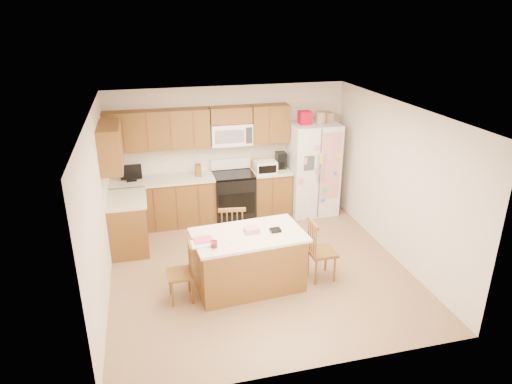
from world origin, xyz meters
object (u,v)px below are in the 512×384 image
object	(u,v)px
refrigerator	(313,168)
windsor_chair_back	(232,236)
stove	(233,195)
island	(249,260)
windsor_chair_right	(320,251)
windsor_chair_left	(182,273)

from	to	relation	value
refrigerator	windsor_chair_back	xyz separation A→B (m)	(-1.93, -1.60, -0.44)
stove	refrigerator	world-z (taller)	refrigerator
island	windsor_chair_right	xyz separation A→B (m)	(1.09, -0.04, 0.02)
island	windsor_chair_right	distance (m)	1.09
windsor_chair_left	refrigerator	bearing A→B (deg)	40.69
stove	windsor_chair_left	world-z (taller)	stove
refrigerator	island	world-z (taller)	refrigerator
windsor_chair_right	stove	bearing A→B (deg)	108.77
windsor_chair_left	windsor_chair_back	world-z (taller)	windsor_chair_back
island	stove	bearing A→B (deg)	83.72
island	windsor_chair_back	distance (m)	0.73
windsor_chair_right	refrigerator	bearing A→B (deg)	72.46
stove	refrigerator	distance (m)	1.63
stove	windsor_chair_back	distance (m)	1.70
stove	windsor_chair_right	bearing A→B (deg)	-71.23
windsor_chair_left	stove	bearing A→B (deg)	63.53
stove	windsor_chair_left	bearing A→B (deg)	-116.47
refrigerator	stove	bearing A→B (deg)	177.70
windsor_chair_right	island	bearing A→B (deg)	177.80
stove	windsor_chair_right	world-z (taller)	stove
stove	windsor_chair_right	xyz separation A→B (m)	(0.82, -2.43, -0.02)
windsor_chair_back	windsor_chair_right	distance (m)	1.41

